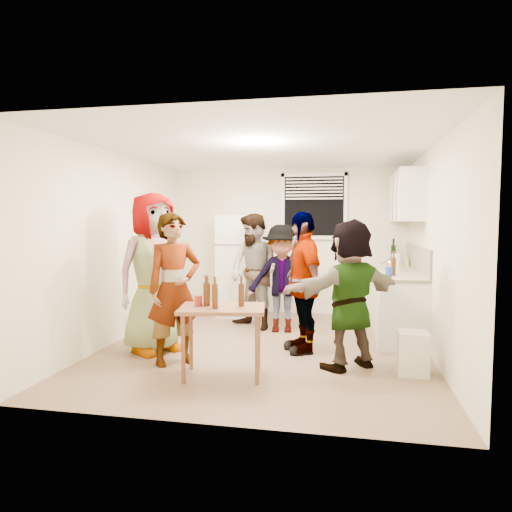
% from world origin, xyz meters
% --- Properties ---
extents(room, '(4.00, 4.50, 2.50)m').
position_xyz_m(room, '(0.00, 0.00, 0.00)').
color(room, white).
rests_on(room, ground).
extents(window, '(1.12, 0.10, 1.06)m').
position_xyz_m(window, '(0.45, 2.21, 1.85)').
color(window, white).
rests_on(window, room).
extents(refrigerator, '(0.70, 0.70, 1.70)m').
position_xyz_m(refrigerator, '(-0.75, 1.88, 0.85)').
color(refrigerator, white).
rests_on(refrigerator, ground).
extents(counter_lower, '(0.60, 2.20, 0.86)m').
position_xyz_m(counter_lower, '(1.70, 1.15, 0.43)').
color(counter_lower, white).
rests_on(counter_lower, ground).
extents(countertop, '(0.64, 2.22, 0.04)m').
position_xyz_m(countertop, '(1.70, 1.15, 0.88)').
color(countertop, beige).
rests_on(countertop, counter_lower).
extents(backsplash, '(0.03, 2.20, 0.36)m').
position_xyz_m(backsplash, '(1.99, 1.15, 1.08)').
color(backsplash, beige).
rests_on(backsplash, countertop).
extents(upper_cabinets, '(0.34, 1.60, 0.70)m').
position_xyz_m(upper_cabinets, '(1.83, 1.35, 1.95)').
color(upper_cabinets, white).
rests_on(upper_cabinets, room).
extents(kettle, '(0.25, 0.21, 0.19)m').
position_xyz_m(kettle, '(1.65, 1.33, 0.90)').
color(kettle, silver).
rests_on(kettle, countertop).
extents(paper_towel, '(0.12, 0.12, 0.25)m').
position_xyz_m(paper_towel, '(1.68, 0.97, 0.90)').
color(paper_towel, white).
rests_on(paper_towel, countertop).
extents(wine_bottle, '(0.08, 0.08, 0.31)m').
position_xyz_m(wine_bottle, '(1.75, 2.05, 0.90)').
color(wine_bottle, black).
rests_on(wine_bottle, countertop).
extents(beer_bottle_counter, '(0.06, 0.06, 0.23)m').
position_xyz_m(beer_bottle_counter, '(1.60, 0.49, 0.90)').
color(beer_bottle_counter, '#47230C').
rests_on(beer_bottle_counter, countertop).
extents(blue_cup, '(0.09, 0.09, 0.12)m').
position_xyz_m(blue_cup, '(1.54, 0.40, 0.90)').
color(blue_cup, '#1E3DA4').
rests_on(blue_cup, countertop).
extents(picture_frame, '(0.02, 0.19, 0.16)m').
position_xyz_m(picture_frame, '(1.92, 1.74, 0.98)').
color(picture_frame, '#D0CB54').
rests_on(picture_frame, countertop).
extents(trash_bin, '(0.31, 0.31, 0.45)m').
position_xyz_m(trash_bin, '(1.70, -0.69, 0.25)').
color(trash_bin, silver).
rests_on(trash_bin, ground).
extents(serving_table, '(0.94, 0.71, 0.73)m').
position_xyz_m(serving_table, '(-0.25, -1.15, 0.00)').
color(serving_table, brown).
rests_on(serving_table, ground).
extents(beer_bottle_table, '(0.06, 0.06, 0.22)m').
position_xyz_m(beer_bottle_table, '(-0.29, -1.25, 0.73)').
color(beer_bottle_table, '#47230C').
rests_on(beer_bottle_table, serving_table).
extents(red_cup, '(0.08, 0.08, 0.11)m').
position_xyz_m(red_cup, '(-0.50, -1.14, 0.73)').
color(red_cup, maroon).
rests_on(red_cup, serving_table).
extents(guest_grey, '(2.14, 1.91, 0.62)m').
position_xyz_m(guest_grey, '(-1.31, -0.42, 0.00)').
color(guest_grey, '#9D9D9D').
rests_on(guest_grey, ground).
extents(guest_stripe, '(1.59, 1.68, 0.41)m').
position_xyz_m(guest_stripe, '(-0.89, -0.83, 0.00)').
color(guest_stripe, '#141933').
rests_on(guest_stripe, ground).
extents(guest_back_left, '(1.64, 1.89, 0.65)m').
position_xyz_m(guest_back_left, '(-0.34, 0.99, 0.00)').
color(guest_back_left, brown).
rests_on(guest_back_left, ground).
extents(guest_back_right, '(1.13, 1.63, 0.58)m').
position_xyz_m(guest_back_right, '(0.09, 0.87, 0.00)').
color(guest_back_right, '#424147').
rests_on(guest_back_right, ground).
extents(guest_black, '(1.98, 1.61, 0.42)m').
position_xyz_m(guest_black, '(0.48, -0.07, 0.00)').
color(guest_black, black).
rests_on(guest_black, ground).
extents(guest_orange, '(2.20, 2.22, 0.48)m').
position_xyz_m(guest_orange, '(1.04, -0.61, 0.00)').
color(guest_orange, '#D8873F').
rests_on(guest_orange, ground).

